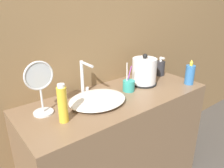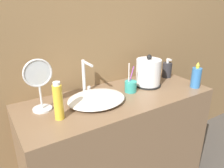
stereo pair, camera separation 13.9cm
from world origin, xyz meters
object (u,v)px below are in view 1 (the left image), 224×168
at_px(lotion_bottle, 160,68).
at_px(mouthwash_bottle, 63,104).
at_px(toothbrush_cup, 129,85).
at_px(vanity_mirror, 40,86).
at_px(faucet, 84,76).
at_px(shampoo_bottle, 190,74).
at_px(electric_kettle, 144,72).

height_order(lotion_bottle, mouthwash_bottle, mouthwash_bottle).
height_order(toothbrush_cup, vanity_mirror, vanity_mirror).
height_order(faucet, toothbrush_cup, faucet).
bearing_deg(mouthwash_bottle, vanity_mirror, 108.80).
distance_m(toothbrush_cup, lotion_bottle, 0.44).
distance_m(lotion_bottle, shampoo_bottle, 0.27).
distance_m(faucet, vanity_mirror, 0.33).
relative_size(toothbrush_cup, lotion_bottle, 1.30).
height_order(electric_kettle, mouthwash_bottle, electric_kettle).
height_order(faucet, electric_kettle, same).
relative_size(toothbrush_cup, shampoo_bottle, 1.08).
bearing_deg(vanity_mirror, electric_kettle, -2.70).
bearing_deg(electric_kettle, faucet, 166.29).
xyz_separation_m(faucet, vanity_mirror, (-0.32, -0.07, 0.04)).
bearing_deg(toothbrush_cup, lotion_bottle, 10.98).
bearing_deg(faucet, lotion_bottle, -4.32).
bearing_deg(electric_kettle, toothbrush_cup, -171.60).
xyz_separation_m(toothbrush_cup, lotion_bottle, (0.43, 0.08, 0.02)).
height_order(lotion_bottle, vanity_mirror, vanity_mirror).
distance_m(toothbrush_cup, mouthwash_bottle, 0.55).
xyz_separation_m(electric_kettle, lotion_bottle, (0.25, 0.06, -0.03)).
xyz_separation_m(shampoo_bottle, vanity_mirror, (-1.04, 0.25, 0.09)).
relative_size(electric_kettle, mouthwash_bottle, 1.10).
height_order(electric_kettle, vanity_mirror, vanity_mirror).
distance_m(faucet, toothbrush_cup, 0.32).
relative_size(faucet, toothbrush_cup, 1.15).
bearing_deg(vanity_mirror, mouthwash_bottle, -71.20).
xyz_separation_m(lotion_bottle, shampoo_bottle, (0.02, -0.27, 0.01)).
relative_size(lotion_bottle, vanity_mirror, 0.51).
distance_m(electric_kettle, shampoo_bottle, 0.34).
height_order(shampoo_bottle, mouthwash_bottle, mouthwash_bottle).
relative_size(faucet, lotion_bottle, 1.49).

